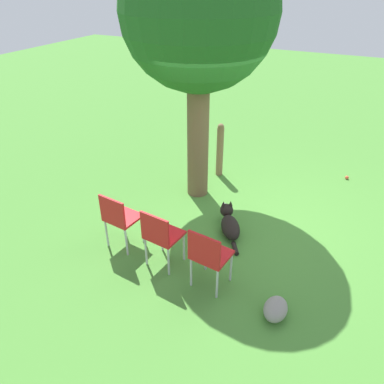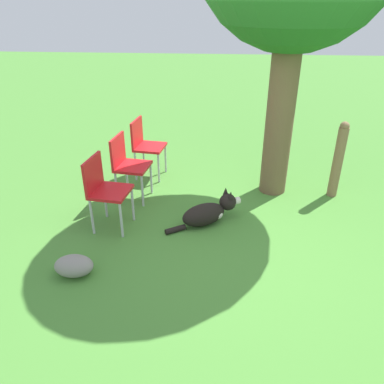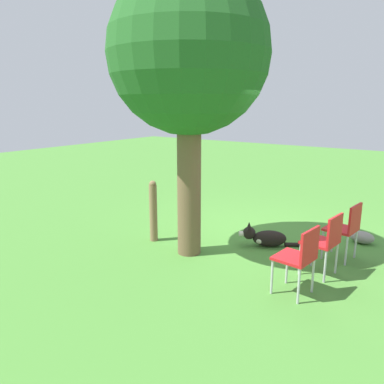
{
  "view_description": "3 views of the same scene",
  "coord_description": "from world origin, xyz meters",
  "px_view_note": "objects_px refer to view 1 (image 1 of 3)",
  "views": [
    {
      "loc": [
        -4.98,
        -1.4,
        3.53
      ],
      "look_at": [
        -0.56,
        0.73,
        0.6
      ],
      "focal_mm": 35.0,
      "sensor_mm": 36.0,
      "label": 1
    },
    {
      "loc": [
        -0.38,
        -3.81,
        2.5
      ],
      "look_at": [
        -0.69,
        0.02,
        0.47
      ],
      "focal_mm": 35.0,
      "sensor_mm": 36.0,
      "label": 2
    },
    {
      "loc": [
        -2.88,
        5.64,
        2.34
      ],
      "look_at": [
        0.36,
        1.02,
        0.99
      ],
      "focal_mm": 35.0,
      "sensor_mm": 36.0,
      "label": 3
    }
  ],
  "objects_px": {
    "dog": "(230,224)",
    "red_chair_2": "(119,217)",
    "red_chair_1": "(161,234)",
    "tennis_ball": "(347,177)",
    "oak_tree": "(199,14)",
    "red_chair_0": "(209,254)",
    "fence_post": "(220,150)"
  },
  "relations": [
    {
      "from": "dog",
      "to": "red_chair_1",
      "type": "relative_size",
      "value": 1.02
    },
    {
      "from": "red_chair_0",
      "to": "red_chair_2",
      "type": "relative_size",
      "value": 1.0
    },
    {
      "from": "red_chair_1",
      "to": "fence_post",
      "type": "bearing_deg",
      "value": 13.48
    },
    {
      "from": "fence_post",
      "to": "red_chair_1",
      "type": "height_order",
      "value": "fence_post"
    },
    {
      "from": "red_chair_2",
      "to": "tennis_ball",
      "type": "xyz_separation_m",
      "value": [
        3.62,
        -2.75,
        -0.5
      ]
    },
    {
      "from": "dog",
      "to": "fence_post",
      "type": "distance_m",
      "value": 1.94
    },
    {
      "from": "red_chair_0",
      "to": "tennis_ball",
      "type": "bearing_deg",
      "value": -11.38
    },
    {
      "from": "dog",
      "to": "fence_post",
      "type": "xyz_separation_m",
      "value": [
        1.69,
        0.86,
        0.39
      ]
    },
    {
      "from": "tennis_ball",
      "to": "red_chair_1",
      "type": "bearing_deg",
      "value": 151.42
    },
    {
      "from": "oak_tree",
      "to": "red_chair_0",
      "type": "relative_size",
      "value": 4.73
    },
    {
      "from": "dog",
      "to": "red_chair_2",
      "type": "distance_m",
      "value": 1.69
    },
    {
      "from": "oak_tree",
      "to": "red_chair_0",
      "type": "height_order",
      "value": "oak_tree"
    },
    {
      "from": "red_chair_2",
      "to": "tennis_ball",
      "type": "height_order",
      "value": "red_chair_2"
    },
    {
      "from": "fence_post",
      "to": "red_chair_2",
      "type": "height_order",
      "value": "fence_post"
    },
    {
      "from": "oak_tree",
      "to": "red_chair_1",
      "type": "bearing_deg",
      "value": -168.86
    },
    {
      "from": "oak_tree",
      "to": "red_chair_2",
      "type": "distance_m",
      "value": 3.12
    },
    {
      "from": "red_chair_1",
      "to": "tennis_ball",
      "type": "distance_m",
      "value": 4.26
    },
    {
      "from": "red_chair_0",
      "to": "red_chair_2",
      "type": "height_order",
      "value": "same"
    },
    {
      "from": "oak_tree",
      "to": "red_chair_2",
      "type": "bearing_deg",
      "value": 169.9
    },
    {
      "from": "red_chair_0",
      "to": "red_chair_1",
      "type": "bearing_deg",
      "value": 89.74
    },
    {
      "from": "red_chair_0",
      "to": "tennis_ball",
      "type": "xyz_separation_m",
      "value": [
        3.81,
        -1.29,
        -0.5
      ]
    },
    {
      "from": "red_chair_0",
      "to": "red_chair_2",
      "type": "distance_m",
      "value": 1.47
    },
    {
      "from": "dog",
      "to": "red_chair_2",
      "type": "height_order",
      "value": "red_chair_2"
    },
    {
      "from": "oak_tree",
      "to": "red_chair_1",
      "type": "relative_size",
      "value": 4.73
    },
    {
      "from": "oak_tree",
      "to": "red_chair_1",
      "type": "xyz_separation_m",
      "value": [
        -1.99,
        -0.39,
        -2.45
      ]
    },
    {
      "from": "fence_post",
      "to": "oak_tree",
      "type": "bearing_deg",
      "value": 173.68
    },
    {
      "from": "oak_tree",
      "to": "dog",
      "type": "height_order",
      "value": "oak_tree"
    },
    {
      "from": "fence_post",
      "to": "tennis_ball",
      "type": "relative_size",
      "value": 15.65
    },
    {
      "from": "red_chair_1",
      "to": "tennis_ball",
      "type": "bearing_deg",
      "value": -21.22
    },
    {
      "from": "fence_post",
      "to": "red_chair_0",
      "type": "xyz_separation_m",
      "value": [
        -2.91,
        -1.03,
        -0.01
      ]
    },
    {
      "from": "dog",
      "to": "red_chair_2",
      "type": "xyz_separation_m",
      "value": [
        -1.02,
        1.29,
        0.38
      ]
    },
    {
      "from": "red_chair_0",
      "to": "tennis_ball",
      "type": "distance_m",
      "value": 4.06
    }
  ]
}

